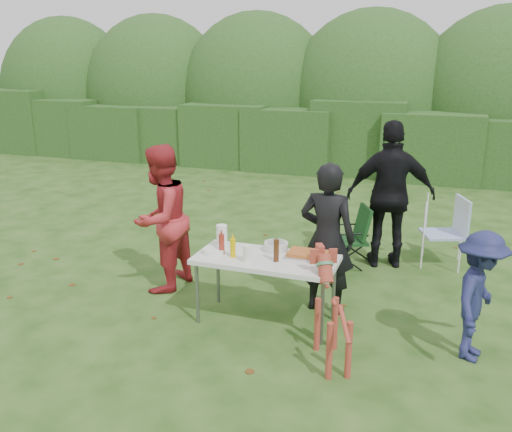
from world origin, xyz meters
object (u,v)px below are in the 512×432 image
(camping_chair, at_px, (348,237))
(person_cook, at_px, (327,239))
(paper_towel_roll, at_px, (222,236))
(folding_table, at_px, (266,262))
(person_red_jacket, at_px, (161,219))
(beer_bottle, at_px, (276,250))
(child, at_px, (479,296))
(lawn_chair, at_px, (443,231))
(dog, at_px, (333,317))
(mustard_bottle, at_px, (233,248))
(ketchup_bottle, at_px, (222,244))
(person_black_puffy, at_px, (391,195))

(camping_chair, bearing_deg, person_cook, 64.47)
(camping_chair, height_order, paper_towel_roll, paper_towel_roll)
(folding_table, height_order, person_cook, person_cook)
(person_red_jacket, bearing_deg, person_cook, 99.12)
(beer_bottle, bearing_deg, person_cook, 54.34)
(child, distance_m, beer_bottle, 1.98)
(camping_chair, distance_m, paper_towel_roll, 2.13)
(person_cook, relative_size, person_red_jacket, 0.95)
(lawn_chair, distance_m, paper_towel_roll, 3.27)
(child, relative_size, paper_towel_roll, 4.86)
(folding_table, bearing_deg, beer_bottle, -27.20)
(dog, relative_size, camping_chair, 1.17)
(person_red_jacket, distance_m, child, 3.62)
(mustard_bottle, bearing_deg, camping_chair, 66.56)
(camping_chair, distance_m, lawn_chair, 1.31)
(ketchup_bottle, bearing_deg, lawn_chair, 48.11)
(person_black_puffy, height_order, camping_chair, person_black_puffy)
(mustard_bottle, xyz_separation_m, beer_bottle, (0.47, 0.03, 0.02))
(lawn_chair, bearing_deg, folding_table, 33.52)
(person_red_jacket, relative_size, child, 1.42)
(folding_table, distance_m, paper_towel_roll, 0.60)
(lawn_chair, bearing_deg, paper_towel_roll, 24.13)
(dog, height_order, paper_towel_roll, paper_towel_roll)
(dog, bearing_deg, person_black_puffy, -29.57)
(person_cook, height_order, lawn_chair, person_cook)
(person_black_puffy, height_order, dog, person_black_puffy)
(mustard_bottle, bearing_deg, beer_bottle, 4.06)
(folding_table, xyz_separation_m, dog, (0.85, -0.59, -0.21))
(beer_bottle, bearing_deg, ketchup_bottle, 179.17)
(person_cook, height_order, ketchup_bottle, person_cook)
(dog, relative_size, beer_bottle, 4.16)
(paper_towel_roll, bearing_deg, camping_chair, 58.36)
(folding_table, relative_size, person_red_jacket, 0.84)
(person_cook, bearing_deg, mustard_bottle, 37.62)
(person_cook, height_order, paper_towel_roll, person_cook)
(person_black_puffy, height_order, child, person_black_puffy)
(person_black_puffy, xyz_separation_m, camping_chair, (-0.50, -0.22, -0.57))
(mustard_bottle, bearing_deg, dog, -22.36)
(lawn_chair, relative_size, ketchup_bottle, 4.36)
(person_cook, bearing_deg, camping_chair, -86.62)
(person_cook, distance_m, person_black_puffy, 1.71)
(folding_table, bearing_deg, paper_towel_roll, 167.09)
(child, distance_m, lawn_chair, 2.48)
(person_black_puffy, height_order, ketchup_bottle, person_black_puffy)
(camping_chair, xyz_separation_m, mustard_bottle, (-0.87, -2.00, 0.41))
(child, relative_size, mustard_bottle, 6.32)
(folding_table, distance_m, child, 2.10)
(mustard_bottle, bearing_deg, paper_towel_roll, 134.37)
(camping_chair, height_order, mustard_bottle, mustard_bottle)
(person_cook, bearing_deg, paper_towel_roll, 21.80)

